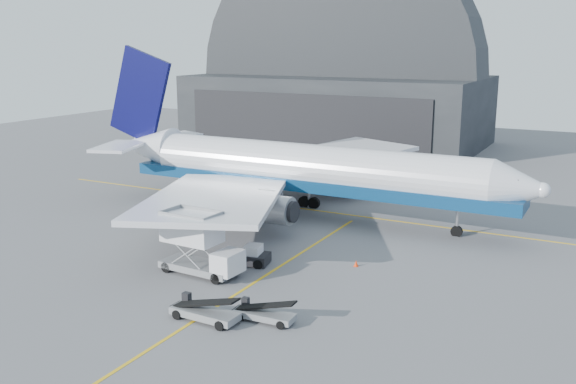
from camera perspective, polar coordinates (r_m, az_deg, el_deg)
The scene contains 9 objects.
ground at distance 50.48m, azimuth -2.10°, elevation -7.50°, with size 200.00×200.00×0.00m, color #565659.
taxi_lines at distance 61.19m, azimuth 3.82°, elevation -3.76°, with size 80.00×42.12×0.02m.
hangar at distance 115.55m, azimuth 4.50°, elevation 9.06°, with size 50.00×28.30×28.00m.
airliner at distance 67.04m, azimuth 0.68°, elevation 2.09°, with size 50.06×48.54×17.57m.
catering_truck at distance 50.75m, azimuth -7.98°, elevation -4.66°, with size 6.96×2.96×4.70m.
pushback_tug at distance 53.09m, azimuth -3.55°, elevation -5.74°, with size 3.94×2.76×1.67m.
belt_loader_a at distance 43.10m, azimuth -7.46°, elevation -10.50°, with size 5.07×1.89×1.92m.
belt_loader_b at distance 42.71m, azimuth -2.16°, elevation -10.74°, with size 4.40×1.71×1.66m.
traffic_cone at distance 52.80m, azimuth 6.07°, elevation -6.34°, with size 0.36×0.36×0.51m.
Camera 1 is at (23.61, -40.89, 17.85)m, focal length 40.00 mm.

